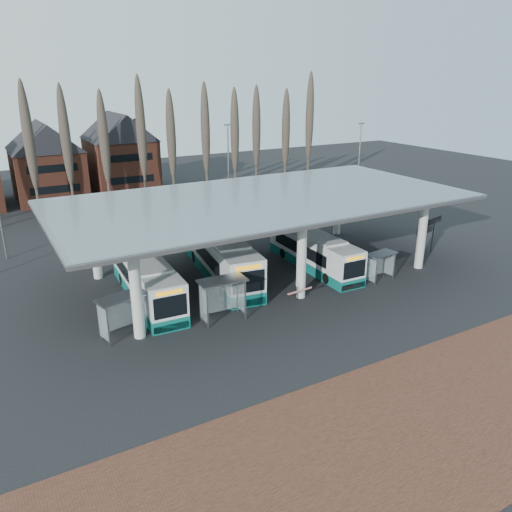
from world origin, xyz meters
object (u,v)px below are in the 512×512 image
bus_0 (146,278)px  bus_1 (221,256)px  shelter_1 (222,290)px  shelter_2 (380,260)px  shelter_0 (120,307)px  bus_2 (313,251)px

bus_0 → bus_1: 6.65m
bus_0 → shelter_1: bus_0 is taller
bus_0 → bus_1: bearing=13.6°
shelter_1 → shelter_2: 13.65m
bus_0 → shelter_0: (-3.10, -4.66, 0.43)m
bus_1 → shelter_0: size_ratio=4.15×
shelter_1 → shelter_2: shelter_1 is taller
shelter_0 → shelter_1: bearing=-22.6°
bus_1 → bus_2: 7.85m
bus_2 → shelter_2: bearing=-58.3°
bus_0 → bus_2: size_ratio=1.07×
shelter_0 → shelter_1: (6.36, -1.07, 0.16)m
bus_1 → shelter_1: bus_1 is taller
bus_2 → shelter_0: size_ratio=3.49×
shelter_0 → shelter_2: shelter_0 is taller
bus_1 → shelter_0: bearing=-140.3°
bus_1 → shelter_1: size_ratio=4.09×
bus_1 → shelter_2: bus_1 is taller
bus_0 → shelter_2: bearing=-15.9°
shelter_2 → bus_2: bearing=113.3°
bus_1 → shelter_2: (10.37, -7.03, 0.01)m
bus_0 → shelter_2: bus_0 is taller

